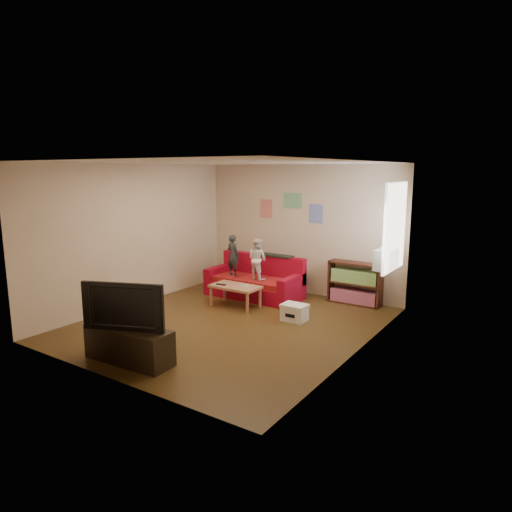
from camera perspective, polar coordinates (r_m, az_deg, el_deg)
The scene contains 17 objects.
room_shell at distance 7.53m, azimuth -3.36°, elevation 1.30°, with size 4.52×5.02×2.72m.
sofa at distance 9.45m, azimuth -0.03°, elevation -3.32°, with size 1.97×0.90×0.86m.
child_a at distance 9.45m, azimuth -2.88°, elevation 0.09°, with size 0.31×0.21×0.86m, color #262B2E.
child_b at distance 9.11m, azimuth 0.16°, elevation -0.35°, with size 0.41×0.32×0.84m, color white.
coffee_table at distance 8.69m, azimuth -2.60°, elevation -4.08°, with size 0.94×0.52×0.42m.
remote at distance 8.73m, azimuth -4.40°, elevation -3.56°, with size 0.19×0.05×0.02m, color black.
game_controller at distance 8.60m, azimuth -1.33°, elevation -3.72°, with size 0.14×0.04×0.03m, color silver.
bookshelf at distance 9.09m, azimuth 12.26°, elevation -3.61°, with size 1.03×0.31×0.83m.
window at distance 7.97m, azimuth 16.95°, elevation 3.48°, with size 0.04×1.08×1.48m, color white.
ac_unit at distance 8.09m, azimuth 15.93°, elevation -0.38°, with size 0.28×0.55×0.35m, color #B7B2A3.
artwork_left at distance 10.00m, azimuth 1.27°, elevation 5.94°, with size 0.30×0.01×0.40m, color #D87266.
artwork_center at distance 9.65m, azimuth 4.57°, elevation 6.93°, with size 0.42×0.01×0.32m, color #72B27F.
artwork_right at distance 9.42m, azimuth 7.48°, elevation 5.26°, with size 0.30×0.01×0.38m, color #727FCC.
file_box at distance 7.98m, azimuth 4.83°, elevation -7.04°, with size 0.43×0.33×0.30m.
tv_stand at distance 6.54m, azimuth -15.58°, elevation -10.63°, with size 1.28×0.43×0.48m, color black.
television at distance 6.36m, azimuth -15.83°, elevation -5.85°, with size 1.14×0.15×0.65m, color black.
tissue at distance 8.19m, azimuth 5.57°, elevation -7.31°, with size 0.11×0.11×0.11m, color silver.
Camera 1 is at (4.46, -5.94, 2.57)m, focal length 32.00 mm.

